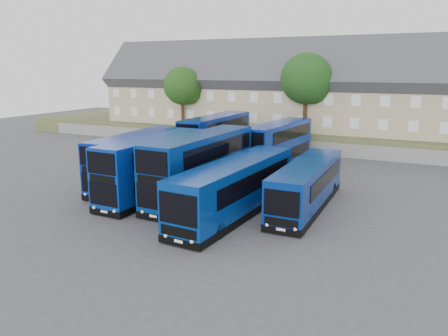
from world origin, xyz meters
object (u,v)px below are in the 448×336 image
Objects in this scene: coach_east_a at (235,189)px; tree_west at (184,87)px; dd_front_mid at (154,168)px; dd_front_left at (136,161)px; tree_mid at (308,81)px.

tree_west reaches higher than coach_east_a.
tree_west reaches higher than dd_front_mid.
coach_east_a is at bearing -19.77° from dd_front_left.
tree_mid is at bearing 65.35° from dd_front_left.
tree_mid is (5.16, 22.82, 5.88)m from dd_front_mid.
tree_mid is (16.00, 0.50, 1.02)m from tree_west.
tree_west is at bearing 130.82° from coach_east_a.
dd_front_mid is 7.34m from coach_east_a.
dd_front_mid is (3.11, -1.85, 0.11)m from dd_front_left.
tree_west is at bearing -178.21° from tree_mid.
dd_front_left is at bearing 166.69° from coach_east_a.
coach_east_a is 1.43× the size of tree_mid.
tree_west is (-18.07, 23.55, 5.31)m from coach_east_a.
dd_front_mid is 1.23× the size of tree_mid.
tree_mid reaches higher than dd_front_mid.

